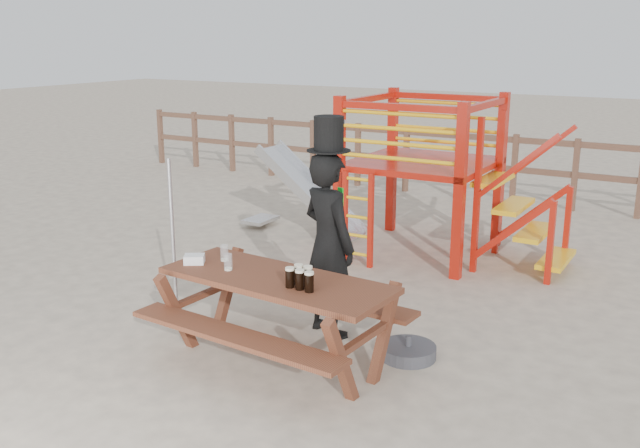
{
  "coord_description": "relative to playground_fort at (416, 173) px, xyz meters",
  "views": [
    {
      "loc": [
        3.68,
        -5.0,
        2.84
      ],
      "look_at": [
        0.29,
        0.8,
        1.04
      ],
      "focal_mm": 40.0,
      "sensor_mm": 36.0,
      "label": 1
    }
  ],
  "objects": [
    {
      "name": "playground_fort",
      "position": [
        0.0,
        0.0,
        0.0
      ],
      "size": [
        4.71,
        1.84,
        2.1
      ],
      "color": "#AF180B",
      "rests_on": "ground"
    },
    {
      "name": "ground",
      "position": [
        -0.12,
        -3.58,
        -1.07
      ],
      "size": [
        60.0,
        60.0,
        0.0
      ],
      "primitive_type": "plane",
      "color": "#C7B49A",
      "rests_on": "ground"
    },
    {
      "name": "metal_pole",
      "position": [
        -1.01,
        -3.6,
        -0.22
      ],
      "size": [
        0.04,
        0.04,
        1.71
      ],
      "primitive_type": "cylinder",
      "color": "#B2B2B7",
      "rests_on": "ground"
    },
    {
      "name": "stout_pints",
      "position": [
        0.61,
        -3.86,
        -0.18
      ],
      "size": [
        0.27,
        0.2,
        0.17
      ],
      "color": "black",
      "rests_on": "picnic_table"
    },
    {
      "name": "paper_bag",
      "position": [
        -0.57,
        -3.81,
        -0.23
      ],
      "size": [
        0.23,
        0.21,
        0.08
      ],
      "primitive_type": "cube",
      "rotation": [
        0.0,
        0.0,
        0.57
      ],
      "color": "white",
      "rests_on": "picnic_table"
    },
    {
      "name": "man_with_hat",
      "position": [
        0.35,
        -2.94,
        -0.12
      ],
      "size": [
        0.77,
        0.65,
        2.12
      ],
      "rotation": [
        0.0,
        0.0,
        2.75
      ],
      "color": "black",
      "rests_on": "ground"
    },
    {
      "name": "parasol_base",
      "position": [
        1.25,
        -3.07,
        -1.01
      ],
      "size": [
        0.51,
        0.51,
        0.22
      ],
      "color": "#3C3C42",
      "rests_on": "ground"
    },
    {
      "name": "back_fence",
      "position": [
        -0.12,
        3.42,
        -0.34
      ],
      "size": [
        15.09,
        0.09,
        1.2
      ],
      "color": "brown",
      "rests_on": "ground"
    },
    {
      "name": "picnic_table",
      "position": [
        0.29,
        -3.75,
        -0.56
      ],
      "size": [
        2.18,
        1.58,
        0.81
      ],
      "rotation": [
        0.0,
        0.0,
        -0.07
      ],
      "color": "brown",
      "rests_on": "ground"
    },
    {
      "name": "empty_glasses",
      "position": [
        -0.28,
        -3.71,
        -0.2
      ],
      "size": [
        0.27,
        0.27,
        0.15
      ],
      "color": "silver",
      "rests_on": "picnic_table"
    }
  ]
}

